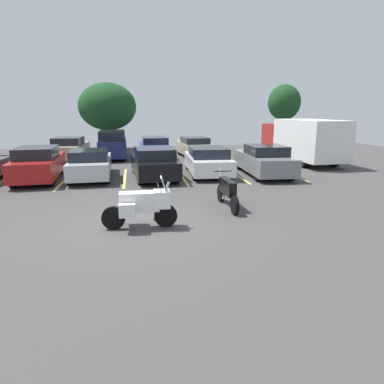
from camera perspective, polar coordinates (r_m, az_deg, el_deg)
ground at (r=10.33m, az=-8.19°, el=-5.43°), size 44.00×44.00×0.10m
motorcycle_touring at (r=9.77m, az=-8.08°, el=-2.01°), size 2.11×0.96×1.45m
motorcycle_second at (r=11.78m, az=5.82°, el=0.17°), size 0.62×2.26×1.25m
parking_stripes at (r=17.46m, az=-15.56°, el=2.14°), size 19.73×5.01×0.01m
car_red at (r=17.89m, az=-23.91°, el=4.25°), size 2.10×4.83×1.58m
car_silver at (r=17.56m, az=-16.30°, el=4.45°), size 2.02×4.79×1.41m
car_black at (r=17.02m, az=-6.25°, el=4.72°), size 2.22×4.66×1.48m
car_white at (r=17.86m, az=2.60°, el=5.12°), size 2.16×4.62×1.41m
car_grey at (r=18.11m, az=11.67°, el=5.11°), size 2.07×4.96×1.53m
car_far_tan at (r=24.54m, az=-19.44°, el=6.69°), size 2.11×4.60×1.51m
car_far_navy at (r=24.26m, az=-12.86°, el=7.59°), size 1.90×4.44×1.89m
car_far_blue at (r=24.36m, az=-6.19°, el=7.29°), size 1.94×4.88×1.44m
car_far_champagne at (r=24.65m, az=0.39°, el=7.41°), size 2.10×4.44×1.39m
box_truck at (r=23.12m, az=17.66°, el=8.25°), size 2.73×7.15×2.67m
tree_center at (r=33.22m, az=14.89°, el=13.99°), size 2.89×2.89×5.46m
tree_far_right at (r=29.53m, az=-13.70°, el=13.44°), size 4.58×4.58×5.37m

